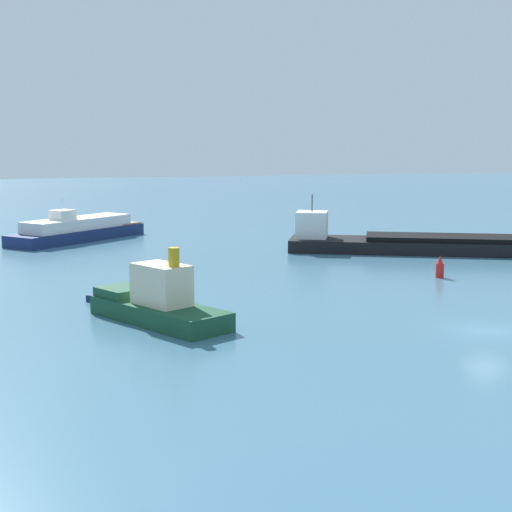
% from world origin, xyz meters
% --- Properties ---
extents(ground_plane, '(400.00, 400.00, 0.00)m').
position_xyz_m(ground_plane, '(0.00, 0.00, 0.00)').
color(ground_plane, teal).
extents(tugboat, '(8.18, 11.04, 5.01)m').
position_xyz_m(tugboat, '(-19.14, 7.81, 1.28)').
color(tugboat, '#19472D').
rests_on(tugboat, ground).
extents(cargo_barge, '(41.67, 23.38, 5.89)m').
position_xyz_m(cargo_barge, '(18.41, 28.32, 0.94)').
color(cargo_barge, black).
rests_on(cargo_barge, ground).
extents(white_riverboat, '(16.48, 15.46, 5.12)m').
position_xyz_m(white_riverboat, '(-21.97, 50.81, 1.24)').
color(white_riverboat, navy).
rests_on(white_riverboat, ground).
extents(fishing_skiff, '(4.22, 3.20, 0.97)m').
position_xyz_m(fishing_skiff, '(-21.08, 14.83, 0.26)').
color(fishing_skiff, navy).
rests_on(fishing_skiff, ground).
extents(channel_buoy_red, '(0.70, 0.70, 1.90)m').
position_xyz_m(channel_buoy_red, '(6.40, 17.39, 0.81)').
color(channel_buoy_red, red).
rests_on(channel_buoy_red, ground).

